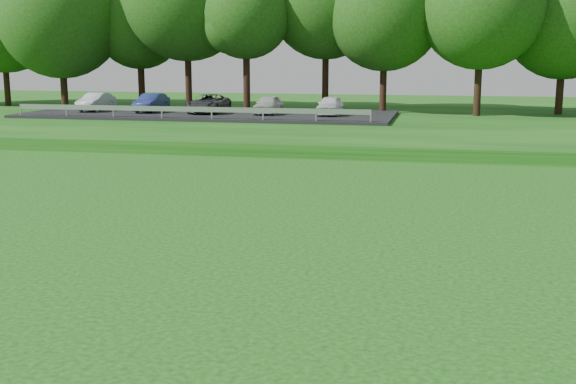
# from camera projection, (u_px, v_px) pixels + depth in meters

# --- Properties ---
(parking_lot) EXTENTS (24.00, 9.00, 1.38)m
(parking_lot) POSITION_uv_depth(u_px,v_px,m) (209.00, 109.00, 46.89)
(parking_lot) COLOR black
(parking_lot) RESTS_ON berm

